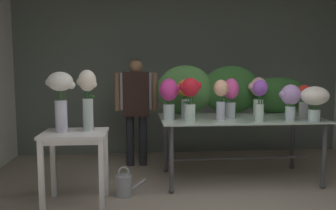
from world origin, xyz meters
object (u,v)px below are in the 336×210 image
Objects in this scene: vase_lilac_freesia at (290,98)px; vase_fuchsia_roses at (231,95)px; watering_can at (124,185)px; vase_cream_lisianthus_tall at (88,96)px; florist at (136,100)px; vase_violet_snapdragons at (260,97)px; side_table_white at (75,143)px; vase_magenta_ranunculus at (169,96)px; vase_blush_hydrangea at (258,93)px; vase_scarlet_anemones at (304,98)px; vase_white_roses_tall at (61,94)px; vase_peach_carnations at (221,97)px; vase_sunset_tulips at (186,94)px; vase_ivory_dahlias at (315,99)px; vase_crimson_lilies at (190,95)px; display_table_glass at (239,126)px.

vase_fuchsia_roses is (-0.63, 0.32, 0.02)m from vase_lilac_freesia.
vase_cream_lisianthus_tall is at bearing -161.30° from watering_can.
florist is 1.51m from watering_can.
vase_fuchsia_roses reaches higher than watering_can.
side_table_white is at bearing -171.77° from vase_violet_snapdragons.
vase_fuchsia_roses is 0.99× the size of vase_magenta_ranunculus.
side_table_white is 2.45m from vase_blush_hydrangea.
vase_white_roses_tall is at bearing -167.34° from vase_scarlet_anemones.
vase_white_roses_tall reaches higher than vase_scarlet_anemones.
vase_peach_carnations is (-0.81, 0.13, 0.02)m from vase_lilac_freesia.
vase_white_roses_tall is (-1.97, -0.64, 0.07)m from vase_fuchsia_roses.
vase_sunset_tulips is at bearing 37.75° from vase_magenta_ranunculus.
vase_ivory_dahlias is (0.26, -0.08, 0.00)m from vase_lilac_freesia.
florist is (0.63, 1.41, 0.32)m from side_table_white.
vase_blush_hydrangea is at bearing -19.52° from florist.
vase_white_roses_tall is (-2.60, -0.31, 0.09)m from vase_lilac_freesia.
vase_white_roses_tall is at bearing -164.99° from vase_crimson_lilies.
vase_white_roses_tall reaches higher than vase_lilac_freesia.
vase_white_roses_tall is 0.27m from vase_cream_lisianthus_tall.
display_table_glass is 1.01m from vase_magenta_ranunculus.
vase_fuchsia_roses reaches higher than vase_peach_carnations.
vase_cream_lisianthus_tall is at bearing -172.81° from vase_violet_snapdragons.
vase_lilac_freesia is 0.88× the size of vase_violet_snapdragons.
vase_white_roses_tall is (-1.40, -0.69, 0.06)m from vase_sunset_tulips.
display_table_glass is 4.09× the size of vase_fuchsia_roses.
vase_lilac_freesia is 0.82m from vase_peach_carnations.
display_table_glass is 0.55m from vase_blush_hydrangea.
vase_scarlet_anemones is 0.65× the size of vase_white_roses_tall.
vase_lilac_freesia is at bearing 7.27° from side_table_white.
vase_peach_carnations is at bearing 161.85° from vase_violet_snapdragons.
display_table_glass is 0.93m from vase_scarlet_anemones.
vase_sunset_tulips is (-0.99, -0.15, -0.00)m from vase_blush_hydrangea.
vase_blush_hydrangea reaches higher than vase_peach_carnations.
display_table_glass reaches higher than side_table_white.
vase_lilac_freesia is 0.87× the size of vase_fuchsia_roses.
side_table_white is at bearing -151.38° from vase_sunset_tulips.
vase_white_roses_tall reaches higher than vase_fuchsia_roses.
vase_lilac_freesia is at bearing -31.71° from display_table_glass.
vase_blush_hydrangea reaches higher than display_table_glass.
display_table_glass is at bearing -4.81° from vase_sunset_tulips.
vase_magenta_ranunculus reaches higher than vase_scarlet_anemones.
florist reaches higher than vase_fuchsia_roses.
vase_sunset_tulips is 1.56m from vase_white_roses_tall.
vase_crimson_lilies is 0.82× the size of vase_white_roses_tall.
vase_blush_hydrangea reaches higher than vase_fuchsia_roses.
vase_cream_lisianthus_tall reaches higher than side_table_white.
display_table_glass is 4.14× the size of vase_sunset_tulips.
vase_crimson_lilies is at bearing 15.01° from vase_white_roses_tall.
vase_blush_hydrangea is at bearing 33.04° from vase_peach_carnations.
vase_blush_hydrangea is at bearing 162.55° from vase_scarlet_anemones.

